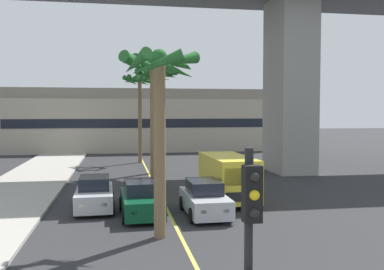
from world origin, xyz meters
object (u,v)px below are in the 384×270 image
car_queue_front (141,200)px  palm_tree_near_median (156,89)px  car_queue_third (204,199)px  delivery_van (228,177)px  car_queue_second (94,194)px  palm_tree_mid_median (153,80)px  palm_tree_farthest_median (140,89)px  palm_tree_far_median (160,92)px  traffic_light_median_near (250,258)px

car_queue_front → palm_tree_near_median: bearing=81.9°
car_queue_front → car_queue_third: same height
delivery_van → palm_tree_near_median: palm_tree_near_median is taller
car_queue_second → delivery_van: (6.77, 0.73, 0.57)m
car_queue_front → palm_tree_mid_median: 8.93m
car_queue_second → palm_tree_near_median: bearing=71.0°
palm_tree_farthest_median → palm_tree_far_median: bearing=-91.2°
palm_tree_far_median → palm_tree_mid_median: bearing=86.8°
car_queue_third → palm_tree_mid_median: bearing=104.0°
traffic_light_median_near → car_queue_second: bearing=100.5°
car_queue_second → car_queue_third: (4.97, -2.04, 0.00)m
palm_tree_far_median → palm_tree_farthest_median: bearing=88.8°
palm_tree_far_median → palm_tree_near_median: bearing=85.2°
delivery_van → car_queue_front: bearing=-152.2°
car_queue_third → traffic_light_median_near: size_ratio=0.98×
car_queue_second → car_queue_third: 5.37m
car_queue_front → car_queue_third: 2.85m
palm_tree_near_median → palm_tree_farthest_median: 6.78m
palm_tree_near_median → palm_tree_farthest_median: palm_tree_farthest_median is taller
delivery_van → palm_tree_mid_median: bearing=130.1°
delivery_van → palm_tree_near_median: size_ratio=0.66×
car_queue_second → palm_tree_far_median: 7.46m
palm_tree_near_median → palm_tree_farthest_median: (-0.92, 6.71, 0.31)m
car_queue_second → traffic_light_median_near: size_ratio=0.98×
car_queue_third → car_queue_second: bearing=157.7°
palm_tree_near_median → palm_tree_far_median: size_ratio=1.15×
car_queue_third → palm_tree_farthest_median: bearing=95.1°
car_queue_front → delivery_van: (4.63, 2.45, 0.57)m
car_queue_third → palm_tree_farthest_median: (-1.83, 20.54, 5.96)m
car_queue_second → traffic_light_median_near: traffic_light_median_near is taller
palm_tree_farthest_median → palm_tree_near_median: bearing=-82.2°
car_queue_front → traffic_light_median_near: (0.73, -13.74, 1.99)m
palm_tree_mid_median → palm_tree_farthest_median: bearing=90.3°
car_queue_front → palm_tree_mid_median: bearing=80.8°
delivery_van → traffic_light_median_near: traffic_light_median_near is taller
delivery_van → car_queue_second: bearing=-173.9°
palm_tree_mid_median → palm_tree_far_median: size_ratio=1.16×
palm_tree_mid_median → traffic_light_median_near: bearing=-91.0°
car_queue_third → palm_tree_far_median: 6.09m
car_queue_second → palm_tree_near_median: size_ratio=0.52×
car_queue_third → delivery_van: delivery_van is taller
palm_tree_far_median → palm_tree_farthest_median: size_ratio=0.87×
car_queue_second → palm_tree_farthest_median: (3.14, 18.50, 5.96)m
car_queue_third → palm_tree_near_median: size_ratio=0.52×
car_queue_third → palm_tree_far_median: palm_tree_far_median is taller
car_queue_second → palm_tree_farthest_median: size_ratio=0.52×
car_queue_front → traffic_light_median_near: bearing=-87.0°
car_queue_third → palm_tree_mid_median: (-1.74, 6.98, 5.85)m
traffic_light_median_near → delivery_van: bearing=76.4°
car_queue_second → palm_tree_farthest_median: palm_tree_farthest_median is taller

